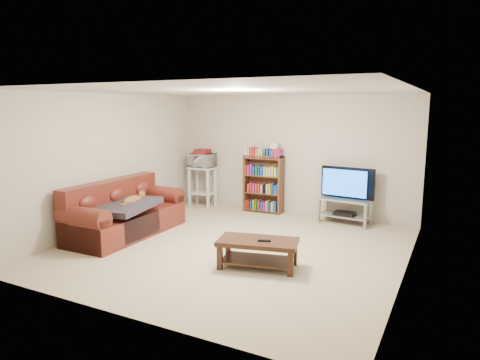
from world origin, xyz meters
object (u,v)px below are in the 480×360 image
Objects in this scene: coffee_table at (258,248)px; tv_stand at (345,207)px; bookshelf at (263,183)px; sofa at (123,216)px.

tv_stand reaches higher than coffee_table.
sofa is at bearing -121.28° from bookshelf.
sofa reaches higher than coffee_table.
sofa is 2.74m from coffee_table.
sofa is 2.96m from bookshelf.
coffee_table is 1.19× the size of tv_stand.
coffee_table is 2.83m from tv_stand.
tv_stand is (3.23, 2.43, -0.00)m from sofa.
tv_stand is (0.51, 2.78, 0.05)m from coffee_table.
sofa is 1.83× the size of bookshelf.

